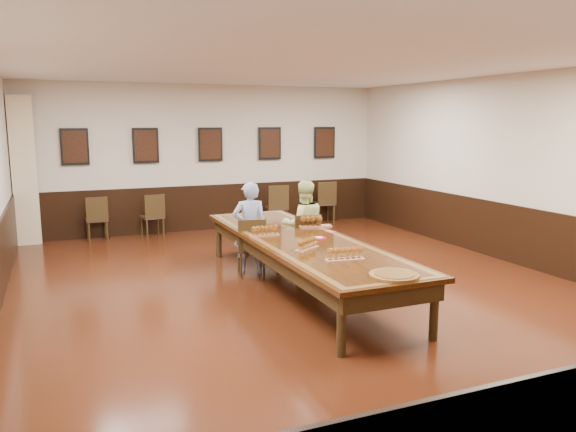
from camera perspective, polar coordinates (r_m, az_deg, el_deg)
name	(u,v)px	position (r m, az deg, el deg)	size (l,w,h in m)	color
floor	(301,290)	(8.24, 1.35, -7.49)	(8.00, 10.00, 0.02)	black
ceiling	(302,62)	(7.91, 1.45, 15.40)	(8.00, 10.00, 0.02)	white
wall_back	(210,158)	(12.64, -7.94, 5.87)	(8.00, 0.02, 3.20)	beige
wall_right	(520,170)	(10.22, 22.46, 4.34)	(0.02, 10.00, 3.20)	beige
chair_man	(251,246)	(8.86, -3.79, -3.11)	(0.43, 0.47, 0.92)	#301F15
chair_woman	(305,241)	(9.20, 1.74, -2.59)	(0.44, 0.48, 0.93)	#301F15
spare_chair_a	(96,218)	(12.11, -18.88, -0.19)	(0.42, 0.46, 0.91)	#301F15
spare_chair_b	(152,215)	(12.12, -13.64, 0.07)	(0.43, 0.47, 0.91)	#301F15
spare_chair_c	(277,206)	(12.76, -1.14, 1.00)	(0.46, 0.50, 0.99)	#301F15
spare_chair_d	(324,202)	(13.45, 3.64, 1.44)	(0.47, 0.51, 1.00)	#301F15
person_man	(250,228)	(8.90, -3.89, -1.24)	(0.54, 0.35, 1.48)	#465DB1
person_woman	(304,225)	(9.25, 1.60, -0.88)	(0.72, 0.56, 1.45)	#E3ED94
pink_phone	(330,231)	(8.54, 4.30, -1.58)	(0.08, 0.15, 0.01)	#DA4887
curtain	(24,171)	(12.06, -25.22, 4.14)	(0.45, 0.18, 2.90)	beige
wainscoting	(301,256)	(8.10, 1.37, -4.04)	(8.00, 10.00, 1.00)	black
conference_table	(301,248)	(8.08, 1.37, -3.27)	(1.40, 5.00, 0.76)	black
posters	(210,144)	(12.55, -7.89, 7.21)	(6.14, 0.04, 0.74)	black
flight_a	(265,231)	(8.19, -2.40, -1.56)	(0.44, 0.14, 0.16)	#975A3F
flight_b	(314,222)	(8.85, 2.65, -0.62)	(0.53, 0.25, 0.19)	#975A3F
flight_c	(307,244)	(7.34, 1.94, -2.90)	(0.42, 0.33, 0.15)	#975A3F
flight_d	(345,255)	(6.78, 5.80, -3.91)	(0.49, 0.20, 0.18)	#975A3F
red_plate_grp	(319,238)	(8.03, 3.16, -2.26)	(0.21, 0.21, 0.03)	red
carved_platter	(394,275)	(6.20, 10.73, -5.94)	(0.69, 0.69, 0.04)	#573211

